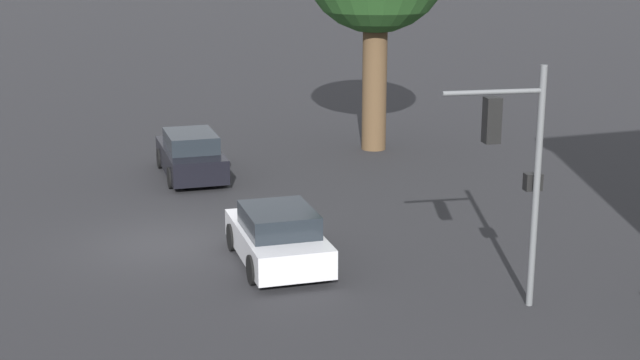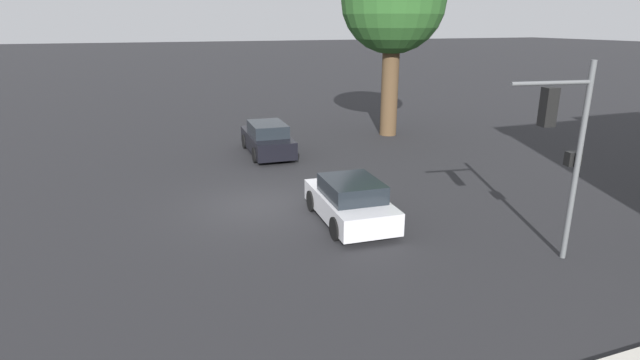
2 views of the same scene
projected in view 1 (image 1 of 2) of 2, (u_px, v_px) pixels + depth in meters
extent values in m
plane|color=black|center=(164.00, 243.00, 22.36)|extent=(300.00, 300.00, 0.00)
cylinder|color=#4C3823|center=(374.00, 83.00, 32.18)|extent=(0.89, 0.89, 4.89)
cylinder|color=#515456|center=(536.00, 189.00, 17.84)|extent=(0.14, 0.14, 4.99)
cylinder|color=#515456|center=(493.00, 92.00, 17.15)|extent=(0.40, 2.03, 0.10)
cube|color=black|center=(492.00, 120.00, 17.28)|extent=(0.34, 0.34, 0.90)
sphere|color=red|center=(489.00, 103.00, 17.39)|extent=(0.20, 0.20, 0.20)
sphere|color=#99660F|center=(488.00, 118.00, 17.47)|extent=(0.20, 0.20, 0.20)
sphere|color=#0F511E|center=(487.00, 133.00, 17.54)|extent=(0.20, 0.20, 0.20)
cube|color=black|center=(533.00, 182.00, 17.98)|extent=(0.27, 0.38, 0.35)
sphere|color=orange|center=(530.00, 180.00, 18.12)|extent=(0.18, 0.18, 0.18)
cube|color=#B7B7BC|center=(277.00, 242.00, 20.81)|extent=(3.92, 1.98, 0.66)
cube|color=black|center=(279.00, 220.00, 20.52)|extent=(2.07, 1.66, 0.52)
cylinder|color=black|center=(233.00, 237.00, 21.73)|extent=(0.68, 0.26, 0.67)
cylinder|color=black|center=(298.00, 231.00, 22.18)|extent=(0.68, 0.26, 0.67)
cylinder|color=black|center=(254.00, 270.00, 19.53)|extent=(0.68, 0.26, 0.67)
cylinder|color=black|center=(326.00, 262.00, 19.98)|extent=(0.68, 0.26, 0.67)
cube|color=black|center=(191.00, 159.00, 28.78)|extent=(4.47, 1.93, 0.75)
cube|color=black|center=(191.00, 141.00, 28.46)|extent=(2.35, 1.62, 0.54)
cylinder|color=black|center=(161.00, 158.00, 29.87)|extent=(0.68, 0.25, 0.67)
cylinder|color=black|center=(208.00, 155.00, 30.32)|extent=(0.68, 0.25, 0.67)
cylinder|color=black|center=(172.00, 178.00, 27.35)|extent=(0.68, 0.25, 0.67)
cylinder|color=black|center=(223.00, 174.00, 27.80)|extent=(0.68, 0.25, 0.67)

